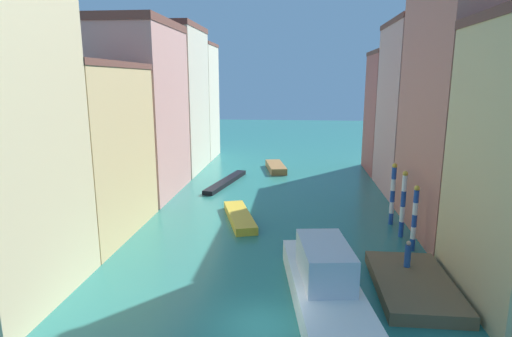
{
  "coord_description": "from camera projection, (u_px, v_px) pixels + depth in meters",
  "views": [
    {
      "loc": [
        1.55,
        -17.2,
        11.24
      ],
      "look_at": [
        -2.91,
        28.03,
        1.5
      ],
      "focal_mm": 29.11,
      "sensor_mm": 36.0,
      "label": 1
    }
  ],
  "objects": [
    {
      "name": "ground_plane",
      "position": [
        280.0,
        190.0,
        43.08
      ],
      "size": [
        154.0,
        154.0,
        0.0
      ],
      "primitive_type": "plane",
      "color": "#28756B"
    },
    {
      "name": "building_left_1",
      "position": [
        89.0,
        150.0,
        29.93
      ],
      "size": [
        6.18,
        10.94,
        12.48
      ],
      "color": "#DBB77A",
      "rests_on": "ground"
    },
    {
      "name": "building_left_2",
      "position": [
        144.0,
        110.0,
        40.51
      ],
      "size": [
        6.18,
        11.13,
        16.72
      ],
      "color": "tan",
      "rests_on": "ground"
    },
    {
      "name": "building_left_3",
      "position": [
        176.0,
        99.0,
        51.25
      ],
      "size": [
        6.18,
        10.48,
        17.68
      ],
      "color": "beige",
      "rests_on": "ground"
    },
    {
      "name": "building_left_4",
      "position": [
        194.0,
        101.0,
        60.12
      ],
      "size": [
        6.18,
        7.34,
        16.31
      ],
      "color": "beige",
      "rests_on": "ground"
    },
    {
      "name": "building_right_1",
      "position": [
        464.0,
        80.0,
        29.48
      ],
      "size": [
        6.18,
        12.17,
        22.38
      ],
      "color": "#C6705B",
      "rests_on": "ground"
    },
    {
      "name": "building_right_2",
      "position": [
        417.0,
        109.0,
        41.1
      ],
      "size": [
        6.18,
        10.32,
        16.87
      ],
      "color": "tan",
      "rests_on": "ground"
    },
    {
      "name": "building_right_3",
      "position": [
        394.0,
        113.0,
        50.44
      ],
      "size": [
        6.18,
        8.28,
        14.64
      ],
      "color": "#B25147",
      "rests_on": "ground"
    },
    {
      "name": "waterfront_dock",
      "position": [
        413.0,
        285.0,
        22.53
      ],
      "size": [
        4.01,
        7.17,
        0.68
      ],
      "color": "brown",
      "rests_on": "ground"
    },
    {
      "name": "person_on_dock",
      "position": [
        408.0,
        255.0,
        23.79
      ],
      "size": [
        0.36,
        0.36,
        1.57
      ],
      "color": "#234C93",
      "rests_on": "waterfront_dock"
    },
    {
      "name": "mooring_pole_0",
      "position": [
        415.0,
        218.0,
        27.42
      ],
      "size": [
        0.37,
        0.37,
        4.52
      ],
      "color": "#1E479E",
      "rests_on": "ground"
    },
    {
      "name": "mooring_pole_1",
      "position": [
        403.0,
        203.0,
        29.84
      ],
      "size": [
        0.38,
        0.38,
        4.92
      ],
      "color": "#1E479E",
      "rests_on": "ground"
    },
    {
      "name": "mooring_pole_2",
      "position": [
        393.0,
        193.0,
        32.45
      ],
      "size": [
        0.39,
        0.39,
        4.95
      ],
      "color": "#1E479E",
      "rests_on": "ground"
    },
    {
      "name": "vaporetto_white",
      "position": [
        324.0,
        281.0,
        21.3
      ],
      "size": [
        4.53,
        10.68,
        3.14
      ],
      "color": "white",
      "rests_on": "ground"
    },
    {
      "name": "gondola_black",
      "position": [
        226.0,
        182.0,
        45.74
      ],
      "size": [
        3.18,
        10.23,
        0.46
      ],
      "color": "black",
      "rests_on": "ground"
    },
    {
      "name": "motorboat_0",
      "position": [
        239.0,
        217.0,
        33.77
      ],
      "size": [
        3.7,
        7.34,
        0.62
      ],
      "color": "gold",
      "rests_on": "ground"
    },
    {
      "name": "motorboat_1",
      "position": [
        276.0,
        167.0,
        52.57
      ],
      "size": [
        3.09,
        6.56,
        0.8
      ],
      "color": "olive",
      "rests_on": "ground"
    }
  ]
}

